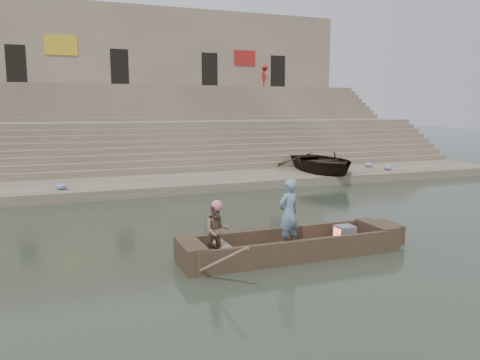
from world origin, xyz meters
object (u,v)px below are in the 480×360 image
main_rowboat (291,251)px  standing_man (289,214)px  pedestrian (265,76)px  rowing_man (217,231)px  beached_rowboat (322,162)px  television (344,233)px

main_rowboat → standing_man: (-0.07, -0.00, 0.96)m
main_rowboat → pedestrian: size_ratio=2.97×
rowing_man → beached_rowboat: size_ratio=0.25×
rowing_man → standing_man: bearing=10.9°
main_rowboat → pedestrian: 27.19m
standing_man → pedestrian: pedestrian is taller
rowing_man → beached_rowboat: 14.11m
main_rowboat → rowing_man: bearing=-176.0°
beached_rowboat → pedestrian: 15.12m
main_rowboat → television: television is taller
standing_man → main_rowboat: bearing=165.0°
main_rowboat → rowing_man: 2.11m
beached_rowboat → main_rowboat: bearing=-120.6°
beached_rowboat → pedestrian: pedestrian is taller
standing_man → beached_rowboat: size_ratio=0.34×
main_rowboat → standing_man: bearing=-177.1°
standing_man → beached_rowboat: 12.85m
rowing_man → pedestrian: 27.95m
main_rowboat → pedestrian: pedestrian is taller
pedestrian → rowing_man: bearing=158.4°
television → beached_rowboat: bearing=62.0°
main_rowboat → beached_rowboat: beached_rowboat is taller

